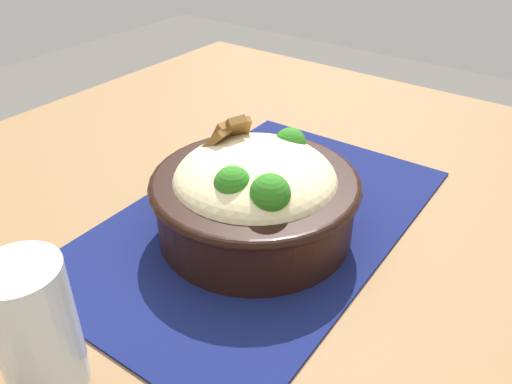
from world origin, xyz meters
name	(u,v)px	position (x,y,z in m)	size (l,w,h in m)	color
table	(255,289)	(0.00, 0.00, 0.70)	(1.06, 0.99, 0.78)	olive
placemat	(260,221)	(0.02, 0.01, 0.78)	(0.45, 0.28, 0.00)	#11194C
bowl	(256,193)	(0.00, 0.00, 0.83)	(0.22, 0.22, 0.12)	black
fork	(290,176)	(0.12, 0.03, 0.78)	(0.03, 0.13, 0.00)	#B6B6B6
drinking_glass	(38,335)	(-0.24, 0.02, 0.83)	(0.06, 0.06, 0.11)	silver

